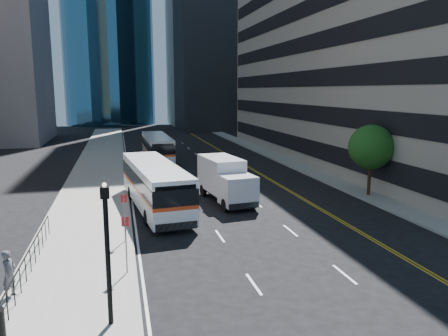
{
  "coord_description": "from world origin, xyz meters",
  "views": [
    {
      "loc": [
        -8.49,
        -19.62,
        7.64
      ],
      "look_at": [
        -2.12,
        6.78,
        2.8
      ],
      "focal_mm": 35.0,
      "sensor_mm": 36.0,
      "label": 1
    }
  ],
  "objects_px": {
    "lamp_post": "(107,248)",
    "bus_rear": "(157,148)",
    "pedestrian": "(9,274)",
    "street_tree": "(371,147)",
    "bus_front": "(155,184)",
    "box_truck": "(225,179)"
  },
  "relations": [
    {
      "from": "lamp_post",
      "to": "box_truck",
      "type": "height_order",
      "value": "lamp_post"
    },
    {
      "from": "lamp_post",
      "to": "pedestrian",
      "type": "bearing_deg",
      "value": 142.2
    },
    {
      "from": "street_tree",
      "to": "bus_rear",
      "type": "bearing_deg",
      "value": 124.59
    },
    {
      "from": "box_truck",
      "to": "pedestrian",
      "type": "bearing_deg",
      "value": -139.5
    },
    {
      "from": "lamp_post",
      "to": "bus_front",
      "type": "relative_size",
      "value": 0.39
    },
    {
      "from": "street_tree",
      "to": "bus_front",
      "type": "height_order",
      "value": "street_tree"
    },
    {
      "from": "street_tree",
      "to": "bus_rear",
      "type": "height_order",
      "value": "street_tree"
    },
    {
      "from": "lamp_post",
      "to": "pedestrian",
      "type": "relative_size",
      "value": 2.56
    },
    {
      "from": "street_tree",
      "to": "pedestrian",
      "type": "height_order",
      "value": "street_tree"
    },
    {
      "from": "street_tree",
      "to": "lamp_post",
      "type": "xyz_separation_m",
      "value": [
        -18.0,
        -14.0,
        -0.92
      ]
    },
    {
      "from": "street_tree",
      "to": "box_truck",
      "type": "distance_m",
      "value": 10.72
    },
    {
      "from": "box_truck",
      "to": "lamp_post",
      "type": "bearing_deg",
      "value": -123.86
    },
    {
      "from": "lamp_post",
      "to": "bus_rear",
      "type": "height_order",
      "value": "lamp_post"
    },
    {
      "from": "bus_rear",
      "to": "pedestrian",
      "type": "height_order",
      "value": "bus_rear"
    },
    {
      "from": "lamp_post",
      "to": "box_truck",
      "type": "relative_size",
      "value": 0.7
    },
    {
      "from": "lamp_post",
      "to": "bus_rear",
      "type": "bearing_deg",
      "value": 82.44
    },
    {
      "from": "bus_rear",
      "to": "pedestrian",
      "type": "relative_size",
      "value": 6.18
    },
    {
      "from": "street_tree",
      "to": "bus_rear",
      "type": "xyz_separation_m",
      "value": [
        -13.54,
        19.63,
        -2.1
      ]
    },
    {
      "from": "street_tree",
      "to": "lamp_post",
      "type": "distance_m",
      "value": 22.82
    },
    {
      "from": "lamp_post",
      "to": "bus_rear",
      "type": "distance_m",
      "value": 33.95
    },
    {
      "from": "bus_rear",
      "to": "box_truck",
      "type": "xyz_separation_m",
      "value": [
        3.07,
        -18.55,
        0.04
      ]
    },
    {
      "from": "street_tree",
      "to": "pedestrian",
      "type": "bearing_deg",
      "value": -152.58
    }
  ]
}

